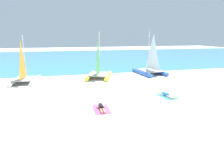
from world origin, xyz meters
TOP-DOWN VIEW (x-y plane):
  - ground_plane at (0.00, 10.00)m, footprint 120.00×120.00m
  - ocean_water at (0.00, 31.75)m, footprint 120.00×40.00m
  - sailboat_yellow at (-0.66, 9.29)m, footprint 3.86×4.83m
  - sailboat_blue at (6.28, 9.99)m, footprint 3.41×4.81m
  - sailboat_white at (-8.81, 8.78)m, footprint 2.77×4.08m
  - towel_left at (-2.15, -0.59)m, footprint 1.13×1.91m
  - sunbather_left at (-2.15, -0.52)m, footprint 0.55×1.56m
  - towel_right at (3.72, 0.97)m, footprint 1.44×2.07m
  - sunbather_right at (3.70, 1.04)m, footprint 0.69×1.56m

SIDE VIEW (x-z plane):
  - ground_plane at x=0.00m, z-range 0.00..0.00m
  - towel_left at x=-2.15m, z-range 0.00..0.01m
  - towel_right at x=3.72m, z-range 0.00..0.01m
  - ocean_water at x=0.00m, z-range 0.00..0.05m
  - sunbather_left at x=-2.15m, z-range -0.02..0.28m
  - sunbather_right at x=3.70m, z-range -0.02..0.28m
  - sailboat_white at x=-8.81m, z-range -1.79..3.30m
  - sailboat_yellow at x=-0.66m, z-range -1.92..3.56m
  - sailboat_blue at x=6.28m, z-range -2.05..3.79m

